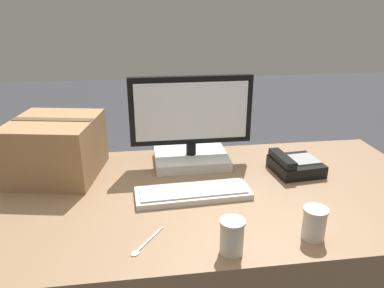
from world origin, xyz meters
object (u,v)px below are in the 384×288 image
at_px(keyboard, 193,193).
at_px(paper_cup_right, 314,223).
at_px(monitor, 191,131).
at_px(paper_cup_left, 232,236).
at_px(desk_phone, 295,165).
at_px(cardboard_box, 56,148).
at_px(spoon, 143,245).

distance_m(keyboard, paper_cup_right, 0.45).
xyz_separation_m(monitor, paper_cup_left, (0.03, -0.65, -0.10)).
bearing_deg(monitor, paper_cup_left, -87.33).
relative_size(paper_cup_left, paper_cup_right, 1.05).
bearing_deg(paper_cup_right, monitor, 115.84).
relative_size(monitor, keyboard, 1.21).
bearing_deg(desk_phone, paper_cup_right, -111.12).
relative_size(paper_cup_left, cardboard_box, 0.27).
height_order(monitor, cardboard_box, monitor).
distance_m(monitor, paper_cup_right, 0.69).
xyz_separation_m(monitor, keyboard, (-0.03, -0.30, -0.14)).
bearing_deg(paper_cup_left, spoon, 165.92).
relative_size(paper_cup_right, cardboard_box, 0.26).
height_order(keyboard, desk_phone, desk_phone).
distance_m(monitor, keyboard, 0.33).
relative_size(desk_phone, paper_cup_right, 2.02).
distance_m(keyboard, desk_phone, 0.48).
height_order(desk_phone, cardboard_box, cardboard_box).
xyz_separation_m(paper_cup_right, spoon, (-0.52, 0.03, -0.05)).
distance_m(monitor, spoon, 0.64).
relative_size(keyboard, desk_phone, 2.11).
bearing_deg(spoon, paper_cup_left, 111.76).
relative_size(keyboard, paper_cup_right, 4.26).
xyz_separation_m(paper_cup_left, cardboard_box, (-0.59, 0.61, 0.07)).
height_order(paper_cup_left, paper_cup_right, paper_cup_left).
xyz_separation_m(keyboard, paper_cup_left, (0.06, -0.34, 0.04)).
distance_m(monitor, cardboard_box, 0.57).
height_order(keyboard, spoon, keyboard).
bearing_deg(paper_cup_right, spoon, 176.78).
bearing_deg(keyboard, monitor, 80.57).
xyz_separation_m(keyboard, paper_cup_right, (0.33, -0.31, 0.04)).
xyz_separation_m(monitor, desk_phone, (0.42, -0.15, -0.12)).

